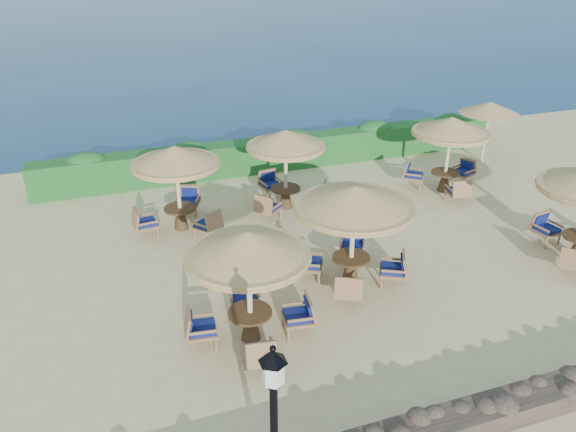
# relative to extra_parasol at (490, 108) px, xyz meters

# --- Properties ---
(ground) EXTENTS (120.00, 120.00, 0.00)m
(ground) POSITION_rel_extra_parasol_xyz_m (-7.80, -5.20, -2.17)
(ground) COLOR beige
(ground) RESTS_ON ground
(sea) EXTENTS (160.00, 160.00, 0.00)m
(sea) POSITION_rel_extra_parasol_xyz_m (-7.80, 64.80, -2.17)
(sea) COLOR #0C2651
(sea) RESTS_ON ground
(hedge) EXTENTS (18.00, 0.90, 1.20)m
(hedge) POSITION_rel_extra_parasol_xyz_m (-7.80, 2.00, -1.57)
(hedge) COLOR #184B1E
(hedge) RESTS_ON ground
(stone_wall) EXTENTS (15.00, 0.65, 0.44)m
(stone_wall) POSITION_rel_extra_parasol_xyz_m (-7.80, -11.40, -1.95)
(stone_wall) COLOR brown
(stone_wall) RESTS_ON ground
(extra_parasol) EXTENTS (2.30, 2.30, 2.41)m
(extra_parasol) POSITION_rel_extra_parasol_xyz_m (0.00, 0.00, 0.00)
(extra_parasol) COLOR beige
(extra_parasol) RESTS_ON ground
(cafe_set_0) EXTENTS (2.87, 2.87, 2.65)m
(cafe_set_0) POSITION_rel_extra_parasol_xyz_m (-11.73, -7.62, -0.39)
(cafe_set_0) COLOR beige
(cafe_set_0) RESTS_ON ground
(cafe_set_1) EXTENTS (3.01, 3.01, 2.65)m
(cafe_set_1) POSITION_rel_extra_parasol_xyz_m (-8.66, -6.21, -0.30)
(cafe_set_1) COLOR beige
(cafe_set_1) RESTS_ON ground
(cafe_set_3) EXTENTS (2.73, 2.75, 2.65)m
(cafe_set_3) POSITION_rel_extra_parasol_xyz_m (-12.28, -1.84, -0.31)
(cafe_set_3) COLOR beige
(cafe_set_3) RESTS_ON ground
(cafe_set_4) EXTENTS (2.73, 2.70, 2.65)m
(cafe_set_4) POSITION_rel_extra_parasol_xyz_m (-8.78, -1.47, -0.33)
(cafe_set_4) COLOR beige
(cafe_set_4) RESTS_ON ground
(cafe_set_5) EXTENTS (2.75, 2.76, 2.65)m
(cafe_set_5) POSITION_rel_extra_parasol_xyz_m (-3.08, -1.99, -0.30)
(cafe_set_5) COLOR beige
(cafe_set_5) RESTS_ON ground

